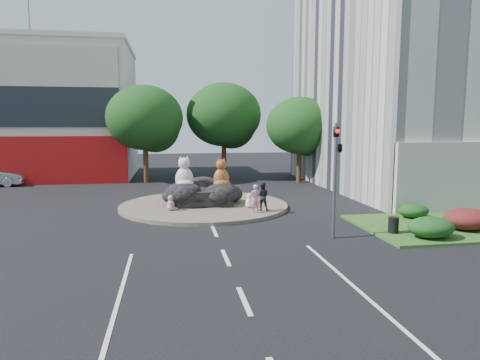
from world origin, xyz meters
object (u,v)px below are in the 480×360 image
object	(u,v)px
cat_white	(184,173)
kitten_white	(249,200)
pedestrian_dark	(262,196)
cat_tabby	(221,173)
kitten_calico	(171,203)
litter_bin	(393,225)
pedestrian_pink	(255,198)

from	to	relation	value
cat_white	kitten_white	size ratio (longest dim) A/B	2.32
kitten_white	pedestrian_dark	distance (m)	1.14
cat_tabby	kitten_calico	xyz separation A→B (m)	(-3.03, -1.55, -1.40)
pedestrian_dark	kitten_white	bearing A→B (deg)	-46.48
pedestrian_dark	litter_bin	world-z (taller)	pedestrian_dark
cat_tabby	kitten_calico	bearing A→B (deg)	-176.13
kitten_white	pedestrian_dark	size ratio (longest dim) A/B	0.56
cat_tabby	kitten_white	xyz separation A→B (m)	(1.43, -1.45, -1.40)
cat_tabby	kitten_calico	world-z (taller)	cat_tabby
cat_white	pedestrian_dark	size ratio (longest dim) A/B	1.29
cat_white	cat_tabby	world-z (taller)	cat_white
cat_tabby	kitten_white	size ratio (longest dim) A/B	2.15
cat_white	kitten_white	bearing A→B (deg)	-23.13
pedestrian_pink	litter_bin	world-z (taller)	pedestrian_pink
pedestrian_pink	litter_bin	size ratio (longest dim) A/B	2.13
cat_tabby	pedestrian_pink	size ratio (longest dim) A/B	1.23
kitten_calico	pedestrian_dark	distance (m)	5.10
cat_tabby	pedestrian_pink	distance (m)	3.40
pedestrian_pink	kitten_calico	bearing A→B (deg)	-35.37
cat_white	pedestrian_pink	bearing A→B (deg)	-39.69
kitten_white	kitten_calico	bearing A→B (deg)	135.24
pedestrian_dark	litter_bin	size ratio (longest dim) A/B	2.19
litter_bin	kitten_calico	bearing A→B (deg)	147.00
cat_white	litter_bin	bearing A→B (deg)	-43.96
pedestrian_pink	pedestrian_dark	bearing A→B (deg)	-155.35
cat_white	cat_tabby	bearing A→B (deg)	0.21
kitten_white	litter_bin	world-z (taller)	kitten_white
kitten_calico	pedestrian_pink	size ratio (longest dim) A/B	0.57
cat_tabby	litter_bin	bearing A→B (deg)	-72.59
litter_bin	cat_white	bearing A→B (deg)	139.05
cat_white	pedestrian_dark	world-z (taller)	cat_white
kitten_calico	litter_bin	world-z (taller)	kitten_calico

